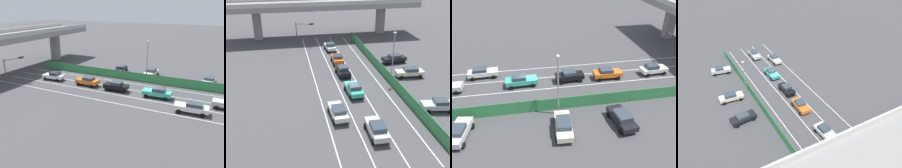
% 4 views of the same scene
% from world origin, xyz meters
% --- Properties ---
extents(ground_plane, '(300.00, 300.00, 0.00)m').
position_xyz_m(ground_plane, '(0.00, 0.00, 0.00)').
color(ground_plane, '#424244').
extents(lane_line_left_edge, '(0.14, 47.03, 0.01)m').
position_xyz_m(lane_line_left_edge, '(-4.91, 5.52, 0.00)').
color(lane_line_left_edge, silver).
rests_on(lane_line_left_edge, ground).
extents(lane_line_mid_left, '(0.14, 47.03, 0.01)m').
position_xyz_m(lane_line_mid_left, '(-1.64, 5.52, 0.00)').
color(lane_line_mid_left, silver).
rests_on(lane_line_mid_left, ground).
extents(lane_line_mid_right, '(0.14, 47.03, 0.01)m').
position_xyz_m(lane_line_mid_right, '(1.64, 5.52, 0.00)').
color(lane_line_mid_right, silver).
rests_on(lane_line_mid_right, ground).
extents(lane_line_right_edge, '(0.14, 47.03, 0.01)m').
position_xyz_m(lane_line_right_edge, '(4.91, 5.52, 0.00)').
color(lane_line_right_edge, silver).
rests_on(lane_line_right_edge, ground).
extents(elevated_overpass, '(47.03, 9.00, 8.90)m').
position_xyz_m(elevated_overpass, '(0.00, 31.03, 7.15)').
color(elevated_overpass, gray).
rests_on(elevated_overpass, ground).
extents(green_fence, '(0.10, 43.13, 1.71)m').
position_xyz_m(green_fence, '(6.67, 5.52, 0.85)').
color(green_fence, '#338447').
rests_on(green_fence, ground).
extents(car_sedan_silver, '(2.08, 4.59, 1.67)m').
position_xyz_m(car_sedan_silver, '(0.13, -11.69, 0.92)').
color(car_sedan_silver, '#B7BABC').
rests_on(car_sedan_silver, ground).
extents(car_taxi_orange, '(2.05, 4.29, 1.64)m').
position_xyz_m(car_taxi_orange, '(0.22, 11.76, 0.91)').
color(car_taxi_orange, orange).
rests_on(car_taxi_orange, ground).
extents(car_sedan_black, '(2.09, 4.31, 1.66)m').
position_xyz_m(car_sedan_black, '(0.01, 5.92, 0.92)').
color(car_sedan_black, black).
rests_on(car_sedan_black, ground).
extents(car_taxi_teal, '(2.19, 4.58, 1.65)m').
position_xyz_m(car_taxi_teal, '(0.10, -1.25, 0.90)').
color(car_taxi_teal, teal).
rests_on(car_taxi_teal, ground).
extents(car_sedan_white, '(2.19, 4.33, 1.65)m').
position_xyz_m(car_sedan_white, '(0.15, 19.41, 0.89)').
color(car_sedan_white, white).
rests_on(car_sedan_white, ground).
extents(car_hatchback_white, '(2.15, 4.54, 1.59)m').
position_xyz_m(car_hatchback_white, '(-3.41, -7.06, 0.90)').
color(car_hatchback_white, silver).
rests_on(car_hatchback_white, ground).
extents(parked_wagon_silver, '(4.53, 2.55, 1.60)m').
position_xyz_m(parked_wagon_silver, '(9.80, -7.94, 0.89)').
color(parked_wagon_silver, '#B2B5B7').
rests_on(parked_wagon_silver, ground).
extents(parked_sedan_cream, '(4.73, 2.24, 1.65)m').
position_xyz_m(parked_sedan_cream, '(10.75, 3.11, 0.92)').
color(parked_sedan_cream, beige).
rests_on(parked_sedan_cream, ground).
extents(parked_sedan_dark, '(4.61, 2.40, 1.59)m').
position_xyz_m(parked_sedan_dark, '(10.67, 9.87, 0.90)').
color(parked_sedan_dark, black).
rests_on(parked_sedan_dark, ground).
extents(traffic_light, '(3.90, 1.08, 4.97)m').
position_xyz_m(traffic_light, '(-5.00, 24.47, 3.59)').
color(traffic_light, '#47474C').
rests_on(traffic_light, ground).
extents(street_lamp, '(0.60, 0.36, 7.84)m').
position_xyz_m(street_lamp, '(7.56, 3.07, 4.70)').
color(street_lamp, gray).
rests_on(street_lamp, ground).
extents(traffic_cone, '(0.47, 0.47, 0.57)m').
position_xyz_m(traffic_cone, '(5.79, -0.93, 0.26)').
color(traffic_cone, orange).
rests_on(traffic_cone, ground).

